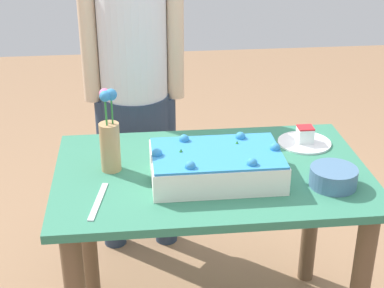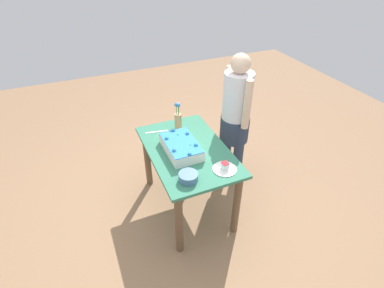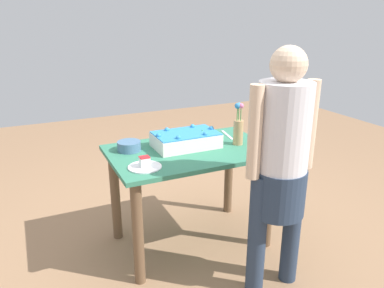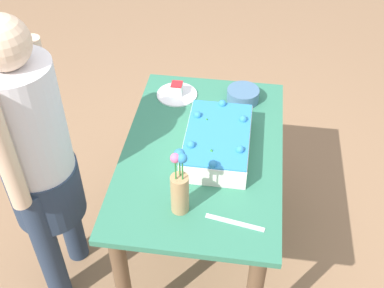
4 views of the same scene
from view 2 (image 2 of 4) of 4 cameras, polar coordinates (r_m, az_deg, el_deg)
The scene contains 8 objects.
ground_plane at distance 3.32m, azimuth -0.73°, elevation -11.39°, with size 8.00×8.00×0.00m, color #987150.
dining_table at distance 2.91m, azimuth -0.82°, elevation -3.39°, with size 1.13×0.72×0.74m.
sheet_cake at distance 2.76m, azimuth -2.07°, elevation -0.50°, with size 0.45×0.28×0.13m.
serving_plate_with_slice at distance 2.59m, azimuth 6.25°, elevation -4.53°, with size 0.21×0.21×0.07m.
cake_knife at distance 3.08m, azimuth -6.73°, elevation 2.32°, with size 0.24×0.02×0.00m, color silver.
flower_vase at distance 3.04m, azimuth -2.66°, elevation 4.77°, with size 0.07×0.07×0.31m.
fruit_bowl at distance 2.47m, azimuth -0.70°, elevation -6.28°, with size 0.16×0.16×0.07m, color #4A7093.
person_standing at distance 3.21m, azimuth 8.36°, elevation 5.89°, with size 0.45×0.31×1.49m.
Camera 2 is at (2.10, -0.85, 2.42)m, focal length 28.00 mm.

